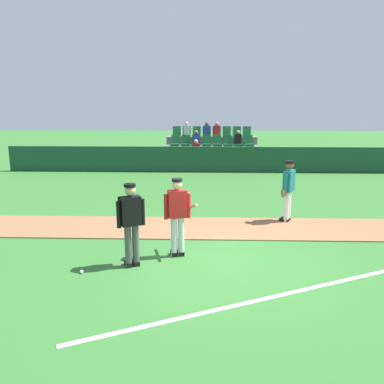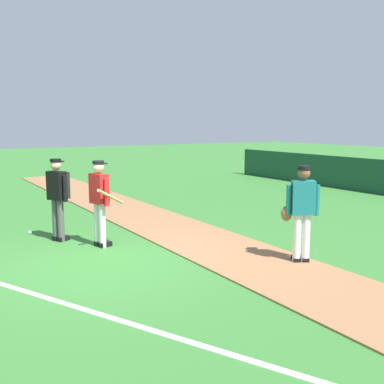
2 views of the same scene
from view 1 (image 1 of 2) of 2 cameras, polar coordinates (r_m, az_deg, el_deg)
ground_plane at (r=8.64m, az=4.14°, el=-10.05°), size 80.00×80.00×0.00m
infield_dirt_path at (r=10.84m, az=3.68°, el=-5.16°), size 28.00×1.93×0.03m
foul_line_chalk at (r=8.84m, az=24.46°, el=-10.67°), size 10.86×5.28×0.01m
dugout_fence at (r=19.39m, az=2.93°, el=4.69°), size 20.00×0.16×1.24m
stadium_bleachers at (r=21.26m, az=2.83°, el=5.44°), size 5.00×2.95×2.30m
batter_red_jersey at (r=8.66m, az=-2.08°, el=-3.19°), size 0.74×0.71×1.76m
umpire_home_plate at (r=8.21m, az=-8.78°, el=-4.01°), size 0.54×0.44×1.76m
runner_teal_jersey at (r=11.47m, az=13.62°, el=0.41°), size 0.48×0.58×1.76m
baseball at (r=8.39m, az=-15.56°, el=-10.98°), size 0.07×0.07×0.07m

